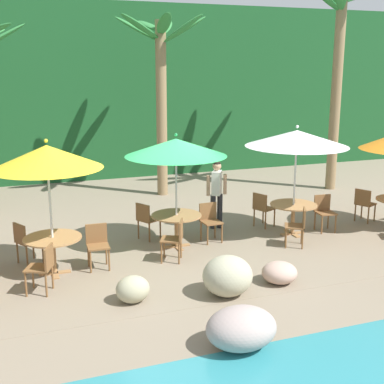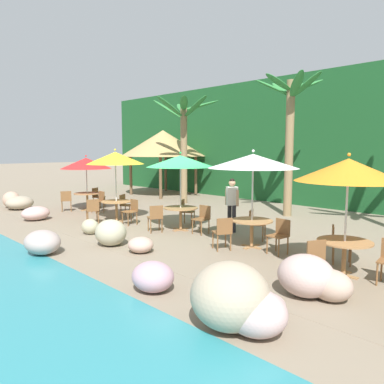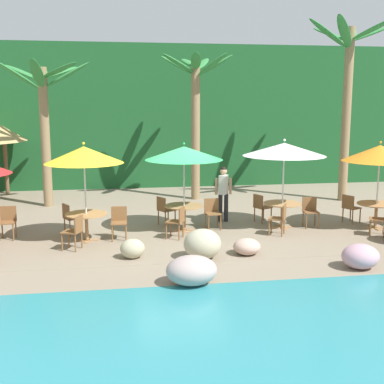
{
  "view_description": "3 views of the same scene",
  "coord_description": "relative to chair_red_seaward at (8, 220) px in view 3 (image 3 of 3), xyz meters",
  "views": [
    {
      "loc": [
        -3.23,
        -9.97,
        3.91
      ],
      "look_at": [
        0.41,
        0.07,
        1.29
      ],
      "focal_mm": 48.33,
      "sensor_mm": 36.0,
      "label": 1
    },
    {
      "loc": [
        8.66,
        -7.68,
        2.62
      ],
      "look_at": [
        0.4,
        0.58,
        1.24
      ],
      "focal_mm": 34.46,
      "sensor_mm": 36.0,
      "label": 2
    },
    {
      "loc": [
        -1.82,
        -13.62,
        3.65
      ],
      "look_at": [
        0.34,
        0.18,
        1.15
      ],
      "focal_mm": 47.57,
      "sensor_mm": 36.0,
      "label": 3
    }
  ],
  "objects": [
    {
      "name": "chair_yellow_left",
      "position": [
        1.85,
        -1.38,
        0.0
      ],
      "size": [
        0.56,
        0.55,
        0.87
      ],
      "color": "brown",
      "rests_on": "ground"
    },
    {
      "name": "umbrella_orange",
      "position": [
        10.32,
        -0.49,
        1.68
      ],
      "size": [
        2.11,
        2.11,
        2.54
      ],
      "color": "silver",
      "rests_on": "ground"
    },
    {
      "name": "chair_white_inland",
      "position": [
        7.22,
        0.73,
        0.0
      ],
      "size": [
        0.56,
        0.56,
        0.87
      ],
      "color": "brown",
      "rests_on": "ground"
    },
    {
      "name": "chair_green_seaward",
      "position": [
        5.63,
        0.23,
        0.0
      ],
      "size": [
        0.44,
        0.45,
        0.87
      ],
      "color": "brown",
      "rests_on": "ground"
    },
    {
      "name": "dining_table_yellow",
      "position": [
        2.09,
        -0.56,
        0.1
      ],
      "size": [
        1.1,
        1.1,
        0.74
      ],
      "color": "#A37547",
      "rests_on": "ground"
    },
    {
      "name": "dining_table_orange",
      "position": [
        10.32,
        -0.49,
        0.1
      ],
      "size": [
        1.1,
        1.1,
        0.74
      ],
      "color": "#A37547",
      "rests_on": "ground"
    },
    {
      "name": "waiter_in_white",
      "position": [
        6.13,
        1.04,
        0.47
      ],
      "size": [
        0.52,
        0.39,
        1.7
      ],
      "color": "#232328",
      "rests_on": "ground"
    },
    {
      "name": "rock_seawall",
      "position": [
        6.68,
        -2.81,
        -0.16
      ],
      "size": [
        17.25,
        3.36,
        0.99
      ],
      "color": "tan",
      "rests_on": "ground"
    },
    {
      "name": "chair_red_seaward",
      "position": [
        0.0,
        0.0,
        0.0
      ],
      "size": [
        0.43,
        0.43,
        0.87
      ],
      "color": "brown",
      "rests_on": "ground"
    },
    {
      "name": "terrace_deck",
      "position": [
        4.65,
        -0.23,
        -0.51
      ],
      "size": [
        18.0,
        5.2,
        0.01
      ],
      "color": "gray",
      "rests_on": "ground"
    },
    {
      "name": "umbrella_green",
      "position": [
        4.79,
        0.09,
        1.71
      ],
      "size": [
        2.18,
        2.18,
        2.53
      ],
      "color": "silver",
      "rests_on": "ground"
    },
    {
      "name": "palm_tree_second",
      "position": [
        5.88,
        4.81,
        3.15
      ],
      "size": [
        2.72,
        2.85,
        5.35
      ],
      "color": "olive",
      "rests_on": "ground"
    },
    {
      "name": "chair_orange_inland",
      "position": [
        9.86,
        0.24,
        0.0
      ],
      "size": [
        0.57,
        0.56,
        0.87
      ],
      "color": "brown",
      "rests_on": "ground"
    },
    {
      "name": "chair_white_left",
      "position": [
        7.32,
        -0.8,
        0.0
      ],
      "size": [
        0.58,
        0.57,
        0.87
      ],
      "color": "brown",
      "rests_on": "ground"
    },
    {
      "name": "umbrella_white",
      "position": [
        7.65,
        -0.01,
        1.78
      ],
      "size": [
        2.36,
        2.36,
        2.6
      ],
      "color": "silver",
      "rests_on": "ground"
    },
    {
      "name": "umbrella_yellow",
      "position": [
        2.09,
        -0.56,
        1.77
      ],
      "size": [
        2.04,
        2.04,
        2.62
      ],
      "color": "silver",
      "rests_on": "ground"
    },
    {
      "name": "dining_table_white",
      "position": [
        7.65,
        -0.01,
        0.1
      ],
      "size": [
        1.1,
        1.1,
        0.74
      ],
      "color": "#A37547",
      "rests_on": "ground"
    },
    {
      "name": "chair_white_seaward",
      "position": [
        8.51,
        -0.01,
        0.0
      ],
      "size": [
        0.46,
        0.47,
        0.87
      ],
      "color": "brown",
      "rests_on": "ground"
    },
    {
      "name": "chair_yellow_seaward",
      "position": [
        2.95,
        -0.5,
        0.0
      ],
      "size": [
        0.44,
        0.44,
        0.87
      ],
      "color": "brown",
      "rests_on": "ground"
    },
    {
      "name": "ground_plane",
      "position": [
        4.65,
        -0.23,
        -0.51
      ],
      "size": [
        120.0,
        120.0,
        0.0
      ],
      "primitive_type": "plane",
      "color": "gray"
    },
    {
      "name": "chair_orange_left",
      "position": [
        10.03,
        -1.3,
        0.0
      ],
      "size": [
        0.57,
        0.56,
        0.87
      ],
      "color": "brown",
      "rests_on": "ground"
    },
    {
      "name": "foliage_backdrop",
      "position": [
        4.65,
        8.77,
        2.49
      ],
      "size": [
        28.0,
        2.4,
        6.0
      ],
      "color": "#194C23",
      "rests_on": "ground"
    },
    {
      "name": "palm_tree_nearest",
      "position": [
        0.57,
        4.31,
        3.0
      ],
      "size": [
        3.14,
        3.3,
        5.0
      ],
      "color": "olive",
      "rests_on": "ground"
    },
    {
      "name": "chair_green_inland",
      "position": [
        4.29,
        0.79,
        0.0
      ],
      "size": [
        0.58,
        0.58,
        0.87
      ],
      "color": "brown",
      "rests_on": "ground"
    },
    {
      "name": "palm_tree_third",
      "position": [
        11.24,
        3.68,
        3.83
      ],
      "size": [
        3.5,
        3.32,
        6.48
      ],
      "color": "olive",
      "rests_on": "ground"
    },
    {
      "name": "chair_yellow_inland",
      "position": [
        1.61,
        0.15,
        0.0
      ],
      "size": [
        0.57,
        0.57,
        0.87
      ],
      "color": "brown",
      "rests_on": "ground"
    },
    {
      "name": "dining_table_green",
      "position": [
        4.79,
        0.09,
        0.1
      ],
      "size": [
        1.1,
        1.1,
        0.74
      ],
      "color": "#A37547",
      "rests_on": "ground"
    },
    {
      "name": "chair_green_left",
      "position": [
        4.5,
        -0.71,
        0.0
      ],
      "size": [
        0.57,
        0.56,
        0.87
      ],
      "color": "brown",
      "rests_on": "ground"
    }
  ]
}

